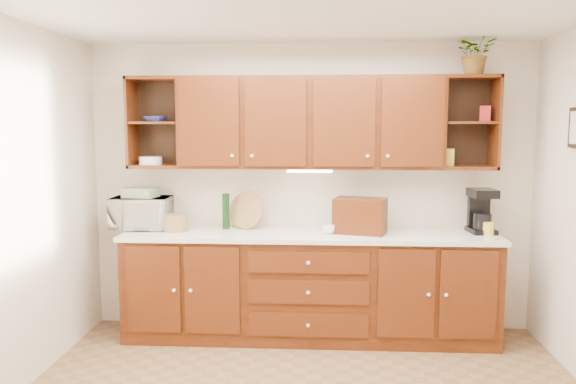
# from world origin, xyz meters

# --- Properties ---
(back_wall) EXTENTS (4.00, 0.00, 4.00)m
(back_wall) POSITION_xyz_m (0.00, 1.75, 1.30)
(back_wall) COLOR beige
(back_wall) RESTS_ON floor
(base_cabinets) EXTENTS (3.20, 0.60, 0.90)m
(base_cabinets) POSITION_xyz_m (0.00, 1.45, 0.45)
(base_cabinets) COLOR #3A1606
(base_cabinets) RESTS_ON floor
(countertop) EXTENTS (3.24, 0.64, 0.04)m
(countertop) POSITION_xyz_m (0.00, 1.44, 0.92)
(countertop) COLOR silver
(countertop) RESTS_ON base_cabinets
(upper_cabinets) EXTENTS (3.20, 0.33, 0.80)m
(upper_cabinets) POSITION_xyz_m (0.01, 1.59, 1.89)
(upper_cabinets) COLOR #3A1606
(upper_cabinets) RESTS_ON back_wall
(undercabinet_light) EXTENTS (0.40, 0.05, 0.02)m
(undercabinet_light) POSITION_xyz_m (0.00, 1.53, 1.47)
(undercabinet_light) COLOR white
(undercabinet_light) RESTS_ON upper_cabinets
(wicker_basket) EXTENTS (0.23, 0.23, 0.15)m
(wicker_basket) POSITION_xyz_m (-1.18, 1.46, 1.01)
(wicker_basket) COLOR #AA7D46
(wicker_basket) RESTS_ON countertop
(microwave) EXTENTS (0.52, 0.36, 0.28)m
(microwave) POSITION_xyz_m (-1.52, 1.56, 1.08)
(microwave) COLOR silver
(microwave) RESTS_ON countertop
(towel_stack) EXTENTS (0.31, 0.25, 0.08)m
(towel_stack) POSITION_xyz_m (-1.52, 1.56, 1.27)
(towel_stack) COLOR #C2C75E
(towel_stack) RESTS_ON microwave
(wine_bottle) EXTENTS (0.07, 0.07, 0.32)m
(wine_bottle) POSITION_xyz_m (-0.75, 1.58, 1.10)
(wine_bottle) COLOR black
(wine_bottle) RESTS_ON countertop
(woven_tray) EXTENTS (0.34, 0.21, 0.33)m
(woven_tray) POSITION_xyz_m (-0.57, 1.61, 0.95)
(woven_tray) COLOR #AA7D46
(woven_tray) RESTS_ON countertop
(bread_box) EXTENTS (0.49, 0.38, 0.30)m
(bread_box) POSITION_xyz_m (0.44, 1.45, 1.09)
(bread_box) COLOR #3A1606
(bread_box) RESTS_ON countertop
(mug_tree) EXTENTS (0.26, 0.26, 0.29)m
(mug_tree) POSITION_xyz_m (0.22, 1.45, 0.99)
(mug_tree) COLOR #3A1606
(mug_tree) RESTS_ON countertop
(canister_red) EXTENTS (0.15, 0.15, 0.14)m
(canister_red) POSITION_xyz_m (0.54, 1.49, 1.01)
(canister_red) COLOR #A31718
(canister_red) RESTS_ON countertop
(canister_white) EXTENTS (0.08, 0.08, 0.18)m
(canister_white) POSITION_xyz_m (0.63, 1.56, 1.03)
(canister_white) COLOR white
(canister_white) RESTS_ON countertop
(canister_yellow) EXTENTS (0.11, 0.11, 0.11)m
(canister_yellow) POSITION_xyz_m (1.52, 1.41, 0.99)
(canister_yellow) COLOR gold
(canister_yellow) RESTS_ON countertop
(coffee_maker) EXTENTS (0.22, 0.28, 0.38)m
(coffee_maker) POSITION_xyz_m (1.49, 1.55, 1.12)
(coffee_maker) COLOR black
(coffee_maker) RESTS_ON countertop
(bowl_stack) EXTENTS (0.23, 0.23, 0.05)m
(bowl_stack) POSITION_xyz_m (-1.37, 1.57, 1.92)
(bowl_stack) COLOR #2A359C
(bowl_stack) RESTS_ON upper_cabinets
(plate_stack) EXTENTS (0.26, 0.26, 0.07)m
(plate_stack) POSITION_xyz_m (-1.43, 1.58, 1.56)
(plate_stack) COLOR white
(plate_stack) RESTS_ON upper_cabinets
(pantry_box_yellow) EXTENTS (0.09, 0.08, 0.15)m
(pantry_box_yellow) POSITION_xyz_m (1.21, 1.56, 1.59)
(pantry_box_yellow) COLOR gold
(pantry_box_yellow) RESTS_ON upper_cabinets
(pantry_box_red) EXTENTS (0.11, 0.10, 0.13)m
(pantry_box_red) POSITION_xyz_m (1.50, 1.57, 1.97)
(pantry_box_red) COLOR #A31718
(pantry_box_red) RESTS_ON upper_cabinets
(potted_plant) EXTENTS (0.37, 0.33, 0.36)m
(potted_plant) POSITION_xyz_m (1.39, 1.54, 2.47)
(potted_plant) COLOR #999999
(potted_plant) RESTS_ON upper_cabinets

